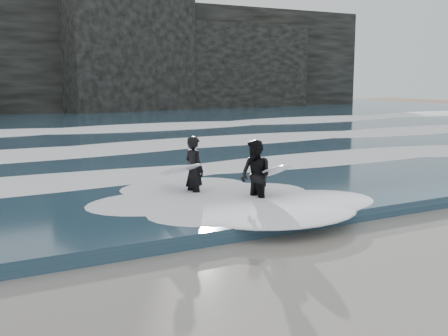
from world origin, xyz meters
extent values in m
cube|color=#233F54|center=(0.00, 29.00, 0.15)|extent=(90.00, 52.00, 0.30)
cube|color=black|center=(0.00, 46.00, 5.00)|extent=(70.00, 9.00, 10.00)
ellipsoid|color=white|center=(0.00, 9.00, 0.40)|extent=(60.00, 3.20, 0.20)
ellipsoid|color=white|center=(0.00, 16.00, 0.42)|extent=(60.00, 4.00, 0.24)
ellipsoid|color=white|center=(0.00, 25.00, 0.45)|extent=(60.00, 4.80, 0.30)
imported|color=black|center=(-1.82, 6.50, 0.87)|extent=(0.53, 0.70, 1.75)
ellipsoid|color=white|center=(-2.22, 6.55, 0.91)|extent=(0.61, 2.23, 0.70)
imported|color=black|center=(-0.92, 5.02, 0.87)|extent=(0.77, 0.93, 1.74)
ellipsoid|color=silver|center=(-0.50, 5.02, 0.93)|extent=(0.87, 2.07, 0.76)
camera|label=1|loc=(-8.01, -6.12, 3.20)|focal=45.00mm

